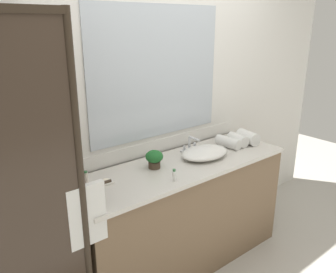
{
  "coord_description": "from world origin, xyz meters",
  "views": [
    {
      "loc": [
        -1.61,
        -1.81,
        1.92
      ],
      "look_at": [
        -0.15,
        0.0,
        1.15
      ],
      "focal_mm": 36.49,
      "sensor_mm": 36.0,
      "label": 1
    }
  ],
  "objects_px": {
    "faucet": "(190,146)",
    "soap_dish": "(105,182)",
    "amenity_bottle_lotion": "(174,175)",
    "rolled_towel_near_edge": "(248,137)",
    "rolled_towel_far_edge": "(228,142)",
    "rolled_towel_middle": "(238,140)",
    "sink_basin": "(205,153)",
    "amenity_bottle_body_wash": "(86,177)",
    "potted_plant": "(154,158)"
  },
  "relations": [
    {
      "from": "rolled_towel_far_edge",
      "to": "rolled_towel_near_edge",
      "type": "bearing_deg",
      "value": -9.39
    },
    {
      "from": "faucet",
      "to": "amenity_bottle_lotion",
      "type": "distance_m",
      "value": 0.59
    },
    {
      "from": "rolled_towel_middle",
      "to": "potted_plant",
      "type": "bearing_deg",
      "value": 176.25
    },
    {
      "from": "amenity_bottle_body_wash",
      "to": "rolled_towel_middle",
      "type": "distance_m",
      "value": 1.39
    },
    {
      "from": "potted_plant",
      "to": "rolled_towel_middle",
      "type": "xyz_separation_m",
      "value": [
        0.87,
        -0.06,
        -0.03
      ]
    },
    {
      "from": "soap_dish",
      "to": "rolled_towel_near_edge",
      "type": "distance_m",
      "value": 1.4
    },
    {
      "from": "potted_plant",
      "to": "rolled_towel_far_edge",
      "type": "height_order",
      "value": "potted_plant"
    },
    {
      "from": "potted_plant",
      "to": "soap_dish",
      "type": "height_order",
      "value": "potted_plant"
    },
    {
      "from": "amenity_bottle_body_wash",
      "to": "soap_dish",
      "type": "bearing_deg",
      "value": -49.18
    },
    {
      "from": "amenity_bottle_body_wash",
      "to": "rolled_towel_middle",
      "type": "height_order",
      "value": "rolled_towel_middle"
    },
    {
      "from": "rolled_towel_far_edge",
      "to": "faucet",
      "type": "bearing_deg",
      "value": 156.84
    },
    {
      "from": "rolled_towel_middle",
      "to": "rolled_towel_near_edge",
      "type": "bearing_deg",
      "value": -11.69
    },
    {
      "from": "amenity_bottle_lotion",
      "to": "rolled_towel_near_edge",
      "type": "bearing_deg",
      "value": 10.21
    },
    {
      "from": "rolled_towel_middle",
      "to": "sink_basin",
      "type": "bearing_deg",
      "value": -176.98
    },
    {
      "from": "rolled_towel_near_edge",
      "to": "amenity_bottle_lotion",
      "type": "bearing_deg",
      "value": -169.79
    },
    {
      "from": "potted_plant",
      "to": "rolled_towel_middle",
      "type": "distance_m",
      "value": 0.87
    },
    {
      "from": "amenity_bottle_lotion",
      "to": "rolled_towel_far_edge",
      "type": "xyz_separation_m",
      "value": [
        0.79,
        0.22,
        0.01
      ]
    },
    {
      "from": "soap_dish",
      "to": "rolled_towel_middle",
      "type": "height_order",
      "value": "rolled_towel_middle"
    },
    {
      "from": "faucet",
      "to": "soap_dish",
      "type": "height_order",
      "value": "faucet"
    },
    {
      "from": "potted_plant",
      "to": "soap_dish",
      "type": "bearing_deg",
      "value": -178.8
    },
    {
      "from": "potted_plant",
      "to": "rolled_towel_far_edge",
      "type": "xyz_separation_m",
      "value": [
        0.76,
        -0.04,
        -0.03
      ]
    },
    {
      "from": "soap_dish",
      "to": "amenity_bottle_lotion",
      "type": "bearing_deg",
      "value": -33.05
    },
    {
      "from": "amenity_bottle_lotion",
      "to": "rolled_towel_far_edge",
      "type": "relative_size",
      "value": 0.38
    },
    {
      "from": "rolled_towel_near_edge",
      "to": "rolled_towel_middle",
      "type": "height_order",
      "value": "rolled_towel_near_edge"
    },
    {
      "from": "sink_basin",
      "to": "rolled_towel_far_edge",
      "type": "distance_m",
      "value": 0.32
    },
    {
      "from": "sink_basin",
      "to": "potted_plant",
      "type": "height_order",
      "value": "potted_plant"
    },
    {
      "from": "potted_plant",
      "to": "soap_dish",
      "type": "relative_size",
      "value": 1.37
    },
    {
      "from": "sink_basin",
      "to": "faucet",
      "type": "relative_size",
      "value": 2.46
    },
    {
      "from": "potted_plant",
      "to": "soap_dish",
      "type": "distance_m",
      "value": 0.42
    },
    {
      "from": "faucet",
      "to": "rolled_towel_far_edge",
      "type": "relative_size",
      "value": 0.75
    },
    {
      "from": "faucet",
      "to": "soap_dish",
      "type": "xyz_separation_m",
      "value": [
        -0.86,
        -0.1,
        -0.03
      ]
    },
    {
      "from": "sink_basin",
      "to": "rolled_towel_near_edge",
      "type": "height_order",
      "value": "rolled_towel_near_edge"
    },
    {
      "from": "rolled_towel_near_edge",
      "to": "potted_plant",
      "type": "bearing_deg",
      "value": 175.35
    },
    {
      "from": "soap_dish",
      "to": "rolled_towel_near_edge",
      "type": "relative_size",
      "value": 0.48
    },
    {
      "from": "amenity_bottle_lotion",
      "to": "rolled_towel_near_edge",
      "type": "relative_size",
      "value": 0.41
    },
    {
      "from": "faucet",
      "to": "rolled_towel_near_edge",
      "type": "distance_m",
      "value": 0.57
    },
    {
      "from": "potted_plant",
      "to": "rolled_towel_middle",
      "type": "relative_size",
      "value": 0.74
    },
    {
      "from": "faucet",
      "to": "amenity_bottle_lotion",
      "type": "height_order",
      "value": "faucet"
    },
    {
      "from": "rolled_towel_far_edge",
      "to": "rolled_towel_middle",
      "type": "bearing_deg",
      "value": -7.06
    },
    {
      "from": "faucet",
      "to": "rolled_towel_middle",
      "type": "xyz_separation_m",
      "value": [
        0.43,
        -0.15,
        0.01
      ]
    },
    {
      "from": "potted_plant",
      "to": "rolled_towel_near_edge",
      "type": "xyz_separation_m",
      "value": [
        0.98,
        -0.08,
        -0.02
      ]
    },
    {
      "from": "potted_plant",
      "to": "rolled_towel_far_edge",
      "type": "bearing_deg",
      "value": -3.26
    },
    {
      "from": "rolled_towel_near_edge",
      "to": "rolled_towel_middle",
      "type": "bearing_deg",
      "value": 168.31
    },
    {
      "from": "faucet",
      "to": "rolled_towel_far_edge",
      "type": "distance_m",
      "value": 0.35
    },
    {
      "from": "amenity_bottle_body_wash",
      "to": "amenity_bottle_lotion",
      "type": "bearing_deg",
      "value": -36.74
    },
    {
      "from": "soap_dish",
      "to": "faucet",
      "type": "bearing_deg",
      "value": 6.73
    },
    {
      "from": "faucet",
      "to": "rolled_towel_far_edge",
      "type": "height_order",
      "value": "faucet"
    },
    {
      "from": "faucet",
      "to": "rolled_towel_middle",
      "type": "height_order",
      "value": "faucet"
    },
    {
      "from": "soap_dish",
      "to": "rolled_towel_near_edge",
      "type": "bearing_deg",
      "value": -2.92
    },
    {
      "from": "amenity_bottle_lotion",
      "to": "rolled_towel_middle",
      "type": "distance_m",
      "value": 0.92
    }
  ]
}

